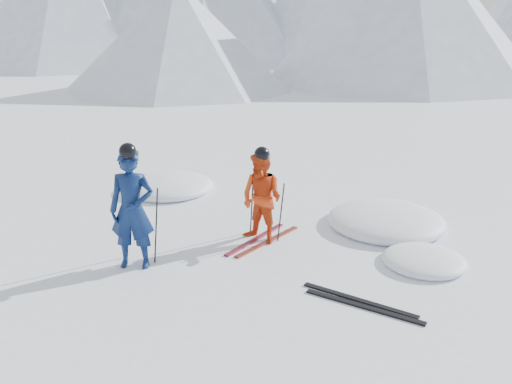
% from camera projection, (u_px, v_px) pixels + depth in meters
% --- Properties ---
extents(ground, '(160.00, 160.00, 0.00)m').
position_uv_depth(ground, '(368.00, 291.00, 7.81)').
color(ground, white).
rests_on(ground, ground).
extents(skier_blue, '(0.81, 0.67, 1.89)m').
position_uv_depth(skier_blue, '(132.00, 210.00, 8.31)').
color(skier_blue, '#0C1F4B').
rests_on(skier_blue, ground).
extents(skier_red, '(0.89, 0.77, 1.60)m').
position_uv_depth(skier_red, '(262.00, 198.00, 9.29)').
color(skier_red, red).
rests_on(skier_red, ground).
extents(pole_blue_left, '(0.12, 0.09, 1.26)m').
position_uv_depth(pole_blue_left, '(124.00, 223.00, 8.65)').
color(pole_blue_left, black).
rests_on(pole_blue_left, ground).
extents(pole_blue_right, '(0.13, 0.07, 1.26)m').
position_uv_depth(pole_blue_right, '(156.00, 226.00, 8.53)').
color(pole_blue_right, black).
rests_on(pole_blue_right, ground).
extents(pole_red_left, '(0.11, 0.09, 1.06)m').
position_uv_depth(pole_red_left, '(252.00, 206.00, 9.71)').
color(pole_red_left, black).
rests_on(pole_red_left, ground).
extents(pole_red_right, '(0.11, 0.08, 1.06)m').
position_uv_depth(pole_red_right, '(281.00, 212.00, 9.39)').
color(pole_red_right, black).
rests_on(pole_red_right, ground).
extents(ski_worn_left, '(0.42, 1.68, 0.03)m').
position_uv_depth(ski_worn_left, '(255.00, 239.00, 9.58)').
color(ski_worn_left, black).
rests_on(ski_worn_left, ground).
extents(ski_worn_right, '(0.53, 1.66, 0.03)m').
position_uv_depth(ski_worn_right, '(268.00, 241.00, 9.49)').
color(ski_worn_right, black).
rests_on(ski_worn_right, ground).
extents(ski_loose_a, '(1.69, 0.39, 0.03)m').
position_uv_depth(ski_loose_a, '(359.00, 300.00, 7.54)').
color(ski_loose_a, black).
rests_on(ski_loose_a, ground).
extents(ski_loose_b, '(1.70, 0.33, 0.03)m').
position_uv_depth(ski_loose_b, '(364.00, 307.00, 7.38)').
color(ski_loose_b, black).
rests_on(ski_loose_b, ground).
extents(snow_lumps, '(9.97, 5.03, 0.48)m').
position_uv_depth(snow_lumps, '(312.00, 222.00, 10.40)').
color(snow_lumps, white).
rests_on(snow_lumps, ground).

